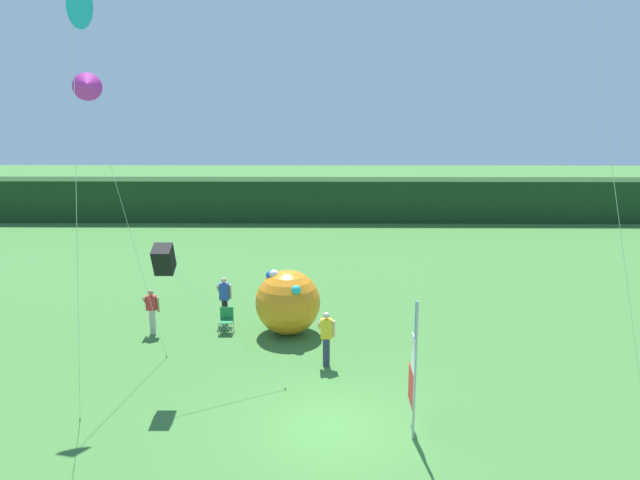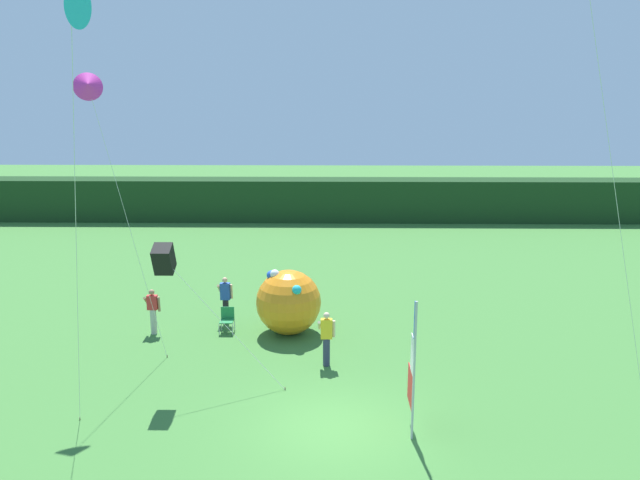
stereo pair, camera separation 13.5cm
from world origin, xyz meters
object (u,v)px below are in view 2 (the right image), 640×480
inflatable_balloon (289,302)px  kite_black_box_0 (164,259)px  folding_chair (227,318)px  kite_magenta_delta_1 (88,87)px  person_near_banner (225,299)px  banner_flag (412,370)px  kite_cyan_delta_3 (71,8)px  person_far_left (326,337)px  person_mid_field (153,310)px

inflatable_balloon → kite_black_box_0: size_ratio=0.55×
kite_black_box_0 → folding_chair: bearing=77.2°
folding_chair → kite_magenta_delta_1: bearing=-131.5°
person_near_banner → inflatable_balloon: (2.42, -0.98, 0.22)m
banner_flag → kite_cyan_delta_3: bearing=-159.9°
banner_flag → kite_cyan_delta_3: kite_cyan_delta_3 is taller
kite_magenta_delta_1 → kite_black_box_0: bearing=-22.8°
kite_black_box_0 → kite_cyan_delta_3: (-0.04, -4.99, 6.04)m
person_near_banner → kite_black_box_0: (-0.78, -5.18, 2.90)m
inflatable_balloon → kite_black_box_0: (-3.20, -4.20, 2.69)m
kite_magenta_delta_1 → person_near_banner: bearing=56.5°
person_far_left → kite_cyan_delta_3: 11.96m
inflatable_balloon → folding_chair: bearing=177.4°
folding_chair → kite_magenta_delta_1: kite_magenta_delta_1 is taller
folding_chair → kite_cyan_delta_3: kite_cyan_delta_3 is taller
kite_black_box_0 → kite_magenta_delta_1: size_ratio=0.48×
person_far_left → folding_chair: size_ratio=1.99×
person_near_banner → person_far_left: size_ratio=1.00×
person_far_left → banner_flag: bearing=-61.7°
banner_flag → person_far_left: bearing=118.3°
person_mid_field → kite_cyan_delta_3: bearing=-80.0°
person_mid_field → folding_chair: bearing=4.9°
person_mid_field → person_far_left: bearing=-22.8°
person_mid_field → kite_black_box_0: kite_black_box_0 is taller
person_mid_field → banner_flag: bearing=-38.3°
folding_chair → person_mid_field: bearing=-175.1°
person_near_banner → folding_chair: bearing=-77.9°
person_far_left → kite_black_box_0: (-4.57, -1.47, 2.90)m
kite_cyan_delta_3 → inflatable_balloon: bearing=70.6°
person_near_banner → kite_magenta_delta_1: (-2.85, -4.31, 7.62)m
person_mid_field → person_far_left: 6.72m
kite_black_box_0 → kite_magenta_delta_1: 5.23m
folding_chair → kite_magenta_delta_1: size_ratio=0.10×
person_near_banner → folding_chair: person_near_banner is taller
person_near_banner → inflatable_balloon: bearing=-22.1°
folding_chair → person_far_left: bearing=-38.2°
kite_magenta_delta_1 → person_mid_field: bearing=82.3°
kite_cyan_delta_3 → folding_chair: bearing=83.8°
person_mid_field → person_near_banner: bearing=24.6°
person_far_left → kite_cyan_delta_3: size_ratio=0.17×
person_far_left → inflatable_balloon: inflatable_balloon is taller
kite_magenta_delta_1 → person_far_left: bearing=5.2°
person_mid_field → inflatable_balloon: inflatable_balloon is taller
folding_chair → kite_black_box_0: size_ratio=0.21×
banner_flag → folding_chair: bearing=130.1°
person_near_banner → inflatable_balloon: 2.62m
person_mid_field → person_far_left: size_ratio=0.93×
inflatable_balloon → kite_cyan_delta_3: 13.08m
folding_chair → inflatable_balloon: bearing=-2.6°
person_near_banner → kite_cyan_delta_3: bearing=-94.6°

